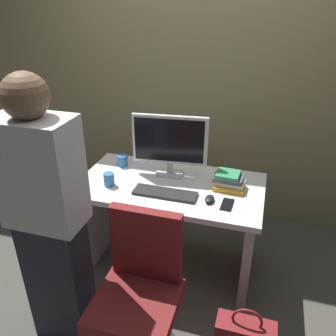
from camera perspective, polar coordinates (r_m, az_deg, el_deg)
ground_plane at (r=2.89m, az=0.29°, el=-15.24°), size 9.00×9.00×0.00m
wall_back at (r=3.05m, az=5.38°, el=18.51°), size 6.40×0.10×3.00m
desk at (r=2.59m, az=0.32°, el=-7.09°), size 1.30×0.71×0.73m
office_chair at (r=2.05m, az=-4.69°, el=-20.95°), size 0.52×0.52×0.94m
person_at_desk at (r=1.99m, az=-18.92°, el=-8.44°), size 0.40×0.24×1.64m
monitor at (r=2.48m, az=0.28°, el=4.20°), size 0.54×0.16×0.46m
keyboard at (r=2.33m, az=-0.49°, el=-4.17°), size 0.43×0.13×0.02m
mouse at (r=2.27m, az=6.83°, el=-5.07°), size 0.06×0.10×0.03m
cup_near_keyboard at (r=2.46m, az=-9.64°, el=-1.84°), size 0.07×0.07×0.09m
cup_by_monitor at (r=2.72m, az=-7.48°, el=1.22°), size 0.08×0.08×0.09m
book_stack at (r=2.42m, az=9.94°, el=-2.15°), size 0.22×0.17×0.11m
cell_phone at (r=2.26m, az=9.66°, el=-5.92°), size 0.08×0.15×0.01m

